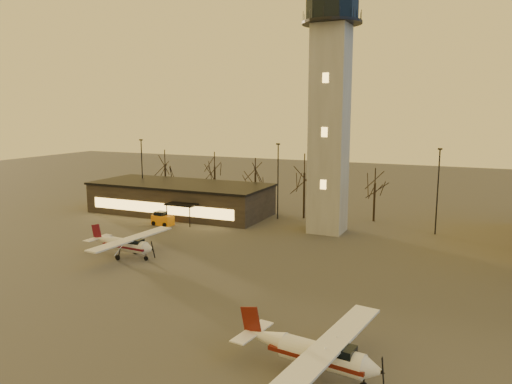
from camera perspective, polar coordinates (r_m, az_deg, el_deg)
ground at (r=34.57m, az=-6.52°, el=-15.51°), size 220.00×220.00×0.00m
control_tower at (r=59.12m, az=8.48°, el=11.06°), size 6.80×6.80×32.60m
terminal at (r=71.23m, az=-8.62°, el=-0.69°), size 25.40×12.20×4.30m
light_poles at (r=60.62m, az=8.94°, el=0.65°), size 58.50×12.25×10.14m
tree_row at (r=72.97m, az=-0.13°, el=2.66°), size 37.20×9.20×8.80m
cessna_front at (r=28.83m, az=7.79°, el=-18.48°), size 9.18×11.58×3.18m
cessna_rear at (r=51.25m, az=-14.28°, el=-6.17°), size 8.52×10.76×2.96m
service_cart at (r=64.61m, az=-10.64°, el=-3.15°), size 2.81×1.93×1.70m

